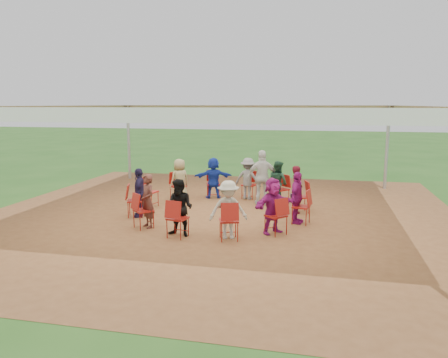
% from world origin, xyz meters
% --- Properties ---
extents(ground, '(80.00, 80.00, 0.00)m').
position_xyz_m(ground, '(0.00, 0.00, 0.00)').
color(ground, '#28581B').
rests_on(ground, ground).
extents(dirt_patch, '(13.00, 13.00, 0.00)m').
position_xyz_m(dirt_patch, '(0.00, 0.00, 0.01)').
color(dirt_patch, brown).
rests_on(dirt_patch, ground).
extents(tent, '(10.33, 10.33, 3.00)m').
position_xyz_m(tent, '(0.00, 0.00, 2.37)').
color(tent, '#B2B2B7').
rests_on(tent, ground).
extents(chair_0, '(0.51, 0.50, 0.90)m').
position_xyz_m(chair_0, '(2.26, -0.46, 0.45)').
color(chair_0, '#A01812').
rests_on(chair_0, ground).
extents(chair_1, '(0.55, 0.54, 0.90)m').
position_xyz_m(chair_1, '(2.19, 0.73, 0.45)').
color(chair_1, '#A01812').
rests_on(chair_1, ground).
extents(chair_2, '(0.61, 0.61, 0.90)m').
position_xyz_m(chair_2, '(1.53, 1.73, 0.45)').
color(chair_2, '#A01812').
rests_on(chair_2, ground).
extents(chair_3, '(0.50, 0.51, 0.90)m').
position_xyz_m(chair_3, '(0.46, 2.26, 0.45)').
color(chair_3, '#A01812').
rests_on(chair_3, ground).
extents(chair_4, '(0.54, 0.55, 0.90)m').
position_xyz_m(chair_4, '(-0.73, 2.19, 0.45)').
color(chair_4, '#A01812').
rests_on(chair_4, ground).
extents(chair_5, '(0.61, 0.61, 0.90)m').
position_xyz_m(chair_5, '(-1.73, 1.53, 0.45)').
color(chair_5, '#A01812').
rests_on(chair_5, ground).
extents(chair_6, '(0.51, 0.50, 0.90)m').
position_xyz_m(chair_6, '(-2.26, 0.46, 0.45)').
color(chair_6, '#A01812').
rests_on(chair_6, ground).
extents(chair_7, '(0.55, 0.54, 0.90)m').
position_xyz_m(chair_7, '(-2.19, -0.73, 0.45)').
color(chair_7, '#A01812').
rests_on(chair_7, ground).
extents(chair_8, '(0.61, 0.61, 0.90)m').
position_xyz_m(chair_8, '(-1.53, -1.73, 0.45)').
color(chair_8, '#A01812').
rests_on(chair_8, ground).
extents(chair_9, '(0.50, 0.51, 0.90)m').
position_xyz_m(chair_9, '(-0.46, -2.26, 0.45)').
color(chair_9, '#A01812').
rests_on(chair_9, ground).
extents(chair_10, '(0.54, 0.55, 0.90)m').
position_xyz_m(chair_10, '(0.73, -2.19, 0.45)').
color(chair_10, '#A01812').
rests_on(chair_10, ground).
extents(chair_11, '(0.61, 0.61, 0.90)m').
position_xyz_m(chair_11, '(1.73, -1.53, 0.45)').
color(chair_11, '#A01812').
rests_on(chair_11, ground).
extents(person_seated_0, '(0.55, 0.85, 1.34)m').
position_xyz_m(person_seated_0, '(2.14, -0.43, 0.68)').
color(person_seated_0, '#91166D').
rests_on(person_seated_0, ground).
extents(person_seated_1, '(0.46, 0.57, 1.34)m').
position_xyz_m(person_seated_1, '(2.07, 0.70, 0.68)').
color(person_seated_1, '#3E0812').
rests_on(person_seated_1, ground).
extents(person_seated_2, '(0.74, 0.71, 1.34)m').
position_xyz_m(person_seated_2, '(1.45, 1.64, 0.68)').
color(person_seated_2, '#1E4431').
rests_on(person_seated_2, ground).
extents(person_seated_3, '(0.94, 0.59, 1.34)m').
position_xyz_m(person_seated_3, '(0.43, 2.14, 0.68)').
color(person_seated_3, slate).
rests_on(person_seated_3, ground).
extents(person_seated_4, '(1.33, 0.84, 1.34)m').
position_xyz_m(person_seated_4, '(-0.70, 2.07, 0.68)').
color(person_seated_4, '#1731A4').
rests_on(person_seated_4, ground).
extents(person_seated_5, '(0.71, 0.74, 1.34)m').
position_xyz_m(person_seated_5, '(-1.64, 1.45, 0.68)').
color(person_seated_5, '#958A5B').
rests_on(person_seated_5, ground).
extents(person_seated_6, '(0.63, 0.87, 1.34)m').
position_xyz_m(person_seated_6, '(-2.07, -0.70, 0.68)').
color(person_seated_6, '#201A3D').
rests_on(person_seated_6, ground).
extents(person_seated_7, '(0.58, 0.57, 1.34)m').
position_xyz_m(person_seated_7, '(-1.45, -1.64, 0.68)').
color(person_seated_7, '#512922').
rests_on(person_seated_7, ground).
extents(person_seated_8, '(0.71, 0.50, 1.34)m').
position_xyz_m(person_seated_8, '(-0.43, -2.14, 0.68)').
color(person_seated_8, black).
rests_on(person_seated_8, ground).
extents(person_seated_9, '(0.96, 0.68, 1.34)m').
position_xyz_m(person_seated_9, '(0.70, -2.07, 0.68)').
color(person_seated_9, '#B2B09D').
rests_on(person_seated_9, ground).
extents(person_seated_10, '(1.17, 1.24, 1.34)m').
position_xyz_m(person_seated_10, '(1.64, -1.45, 0.68)').
color(person_seated_10, '#91166D').
rests_on(person_seated_10, ground).
extents(standing_person, '(1.08, 0.77, 1.67)m').
position_xyz_m(standing_person, '(0.99, 1.51, 0.84)').
color(standing_person, silver).
rests_on(standing_person, ground).
extents(cable_coil, '(0.41, 0.41, 0.03)m').
position_xyz_m(cable_coil, '(-0.08, 0.89, 0.02)').
color(cable_coil, black).
rests_on(cable_coil, ground).
extents(laptop, '(0.30, 0.35, 0.21)m').
position_xyz_m(laptop, '(1.98, -0.40, 0.63)').
color(laptop, '#B7B7BC').
rests_on(laptop, ground).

